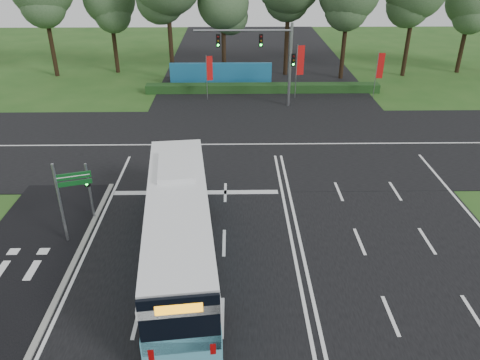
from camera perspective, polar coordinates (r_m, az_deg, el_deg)
name	(u,v)px	position (r m, az deg, el deg)	size (l,w,h in m)	color
ground	(292,243)	(23.06, 6.35, -7.62)	(120.00, 120.00, 0.00)	#25501A
road_main	(292,242)	(23.04, 6.35, -7.58)	(20.00, 120.00, 0.04)	black
road_cross	(273,144)	(33.50, 4.02, 4.37)	(120.00, 14.00, 0.05)	black
bike_path	(7,286)	(22.67, -26.54, -11.49)	(5.00, 18.00, 0.06)	black
kerb_strip	(63,285)	(21.73, -20.73, -11.87)	(0.25, 18.00, 0.12)	gray
city_bus	(179,227)	(20.88, -7.44, -5.71)	(4.05, 13.00, 3.67)	#55ADC5
pedestrian_signal	(89,190)	(25.09, -17.90, -1.11)	(0.29, 0.41, 3.18)	gray
street_sign	(66,193)	(23.18, -20.42, -1.52)	(1.58, 0.55, 4.19)	gray
banner_flag_left	(209,71)	(42.39, -3.81, 13.14)	(0.57, 0.23, 4.01)	gray
banner_flag_mid	(299,64)	(42.95, 7.25, 13.88)	(0.70, 0.21, 4.84)	gray
banner_flag_right	(379,68)	(44.47, 16.63, 12.91)	(0.62, 0.10, 4.18)	gray
traffic_light_gantry	(269,52)	(40.19, 3.58, 15.31)	(8.41, 0.28, 7.00)	gray
hedge	(263,88)	(45.11, 2.78, 11.12)	(22.00, 1.20, 0.80)	#173A15
blue_hoarding	(221,74)	(47.25, -2.35, 12.78)	(10.00, 0.30, 2.20)	#1B6493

